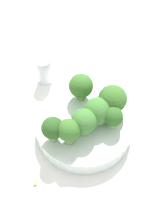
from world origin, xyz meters
TOP-DOWN VIEW (x-y plane):
  - ground_plane at (0.00, 0.00)m, footprint 3.00×3.00m
  - bowl at (0.00, 0.00)m, footprint 0.19×0.19m
  - broccoli_floret_0 at (0.05, -0.03)m, footprint 0.05×0.05m
  - broccoli_floret_1 at (-0.02, -0.01)m, footprint 0.05×0.05m
  - broccoli_floret_2 at (0.02, -0.05)m, footprint 0.04×0.04m
  - broccoli_floret_3 at (-0.05, -0.00)m, footprint 0.04×0.04m
  - broccoli_floret_4 at (0.01, -0.02)m, footprint 0.05×0.05m
  - broccoli_floret_5 at (0.05, 0.04)m, footprint 0.05×0.05m
  - broccoli_floret_6 at (-0.06, 0.03)m, footprint 0.04×0.04m
  - pepper_shaker at (0.07, 0.14)m, footprint 0.03×0.03m
  - almond_crumb_0 at (-0.14, 0.02)m, footprint 0.01×0.01m
  - almond_crumb_1 at (0.09, 0.09)m, footprint 0.01×0.01m

SIDE VIEW (x-z plane):
  - ground_plane at x=0.00m, z-range 0.00..0.00m
  - almond_crumb_1 at x=0.09m, z-range 0.00..0.01m
  - almond_crumb_0 at x=-0.14m, z-range 0.00..0.01m
  - bowl at x=0.00m, z-range 0.00..0.04m
  - pepper_shaker at x=0.07m, z-range 0.00..0.06m
  - broccoli_floret_2 at x=0.02m, z-range 0.04..0.09m
  - broccoli_floret_4 at x=0.01m, z-range 0.04..0.10m
  - broccoli_floret_5 at x=0.05m, z-range 0.04..0.10m
  - broccoli_floret_6 at x=-0.06m, z-range 0.04..0.10m
  - broccoli_floret_1 at x=-0.02m, z-range 0.04..0.10m
  - broccoli_floret_3 at x=-0.05m, z-range 0.04..0.10m
  - broccoli_floret_0 at x=0.05m, z-range 0.04..0.11m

